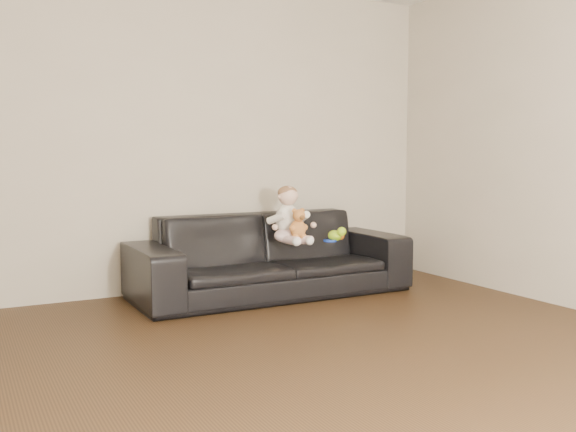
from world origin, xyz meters
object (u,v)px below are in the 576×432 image
sofa (271,255)px  toy_rattle (340,236)px  toy_green (335,236)px  toy_blue_disc (330,241)px  teddy_bear (298,224)px  baby (289,218)px

sofa → toy_rattle: (0.58, -0.14, 0.14)m
toy_green → toy_blue_disc: (-0.05, -0.01, -0.04)m
sofa → toy_rattle: 0.61m
teddy_bear → toy_rattle: 0.50m
toy_green → toy_rattle: bearing=22.6°
sofa → toy_green: size_ratio=17.28×
toy_green → toy_blue_disc: size_ratio=1.20×
baby → toy_rattle: (0.48, -0.02, -0.17)m
sofa → teddy_bear: teddy_bear is taller
sofa → baby: size_ratio=4.85×
toy_green → teddy_bear: bearing=-167.4°
toy_rattle → toy_blue_disc: size_ratio=0.66×
sofa → toy_blue_disc: size_ratio=20.71×
toy_green → toy_rattle: toy_green is taller
baby → toy_green: (0.40, -0.05, -0.16)m
teddy_bear → toy_rattle: teddy_bear is taller
baby → sofa: bearing=121.1°
teddy_bear → toy_blue_disc: (0.34, 0.07, -0.16)m
toy_rattle → sofa: bearing=166.0°
teddy_bear → toy_rattle: bearing=12.6°
toy_rattle → toy_green: bearing=-157.4°
sofa → toy_blue_disc: 0.50m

